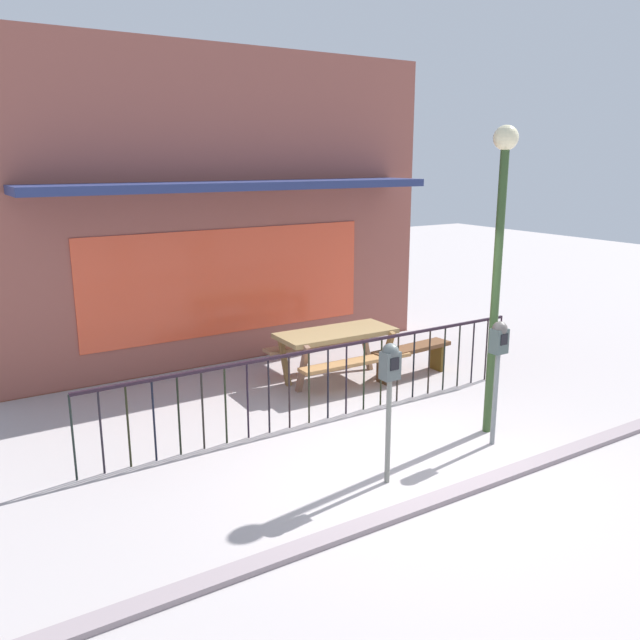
# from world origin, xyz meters

# --- Properties ---
(ground) EXTENTS (40.00, 40.00, 0.00)m
(ground) POSITION_xyz_m (0.00, 0.00, 0.00)
(ground) COLOR #A79E9E
(pub_storefront) EXTENTS (7.48, 1.50, 4.97)m
(pub_storefront) POSITION_xyz_m (0.00, 4.76, 2.48)
(pub_storefront) COLOR brown
(pub_storefront) RESTS_ON ground
(patio_fence_front) EXTENTS (6.31, 0.04, 0.97)m
(patio_fence_front) POSITION_xyz_m (0.00, 1.64, 0.66)
(patio_fence_front) COLOR black
(patio_fence_front) RESTS_ON ground
(picnic_table_left) EXTENTS (1.83, 1.40, 0.79)m
(picnic_table_left) POSITION_xyz_m (0.92, 2.83, 0.61)
(picnic_table_left) COLOR #95774B
(picnic_table_left) RESTS_ON ground
(patio_bench) EXTENTS (1.42, 0.42, 0.48)m
(patio_bench) POSITION_xyz_m (2.00, 2.35, 0.35)
(patio_bench) COLOR brown
(patio_bench) RESTS_ON ground
(parking_meter_near) EXTENTS (0.18, 0.17, 1.49)m
(parking_meter_near) POSITION_xyz_m (1.22, -0.06, 1.15)
(parking_meter_near) COLOR slate
(parking_meter_near) RESTS_ON ground
(parking_meter_far) EXTENTS (0.18, 0.17, 1.51)m
(parking_meter_far) POSITION_xyz_m (-0.41, -0.13, 1.16)
(parking_meter_far) COLOR gray
(parking_meter_far) RESTS_ON ground
(street_lamp) EXTENTS (0.28, 0.28, 3.64)m
(street_lamp) POSITION_xyz_m (1.44, 0.24, 2.41)
(street_lamp) COLOR #2F4923
(street_lamp) RESTS_ON ground
(curb_edge) EXTENTS (10.47, 0.20, 0.11)m
(curb_edge) POSITION_xyz_m (0.00, -0.71, 0.00)
(curb_edge) COLOR gray
(curb_edge) RESTS_ON ground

